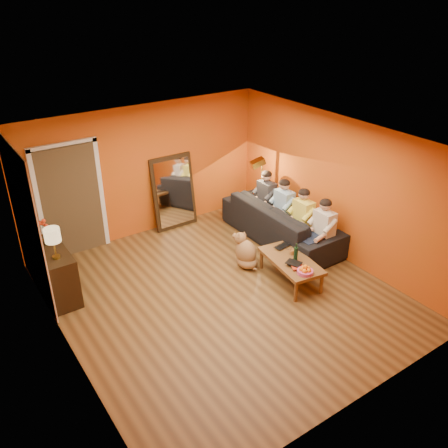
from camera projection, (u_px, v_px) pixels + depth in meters
room_shell at (210, 216)px, 7.50m from camera, size 5.00×5.50×2.60m
white_accent at (26, 224)px, 7.27m from camera, size 0.02×1.90×2.58m
doorway_recess at (69, 199)px, 8.67m from camera, size 1.06×0.30×2.10m
door_jamb_left at (39, 209)px, 8.30m from camera, size 0.08×0.06×2.20m
door_jamb_right at (101, 194)px, 8.87m from camera, size 0.08×0.06×2.20m
door_header at (62, 145)px, 8.09m from camera, size 1.22×0.06×0.08m
mirror_frame at (174, 192)px, 9.68m from camera, size 0.92×0.27×1.51m
mirror_glass at (174, 193)px, 9.65m from camera, size 0.78×0.21×1.35m
sideboard at (55, 272)px, 7.66m from camera, size 0.44×1.18×0.85m
table_lamp at (54, 244)px, 7.12m from camera, size 0.24×0.24×0.51m
sofa at (281, 222)px, 9.32m from camera, size 2.65×1.04×0.77m
coffee_table at (290, 270)px, 8.11m from camera, size 0.79×1.30×0.42m
floor_lamp at (261, 192)px, 9.80m from camera, size 0.35×0.31×1.44m
dog at (246, 250)px, 8.47m from camera, size 0.38×0.57×0.65m
person_far_left at (324, 230)px, 8.55m from camera, size 0.70×0.44×1.22m
person_mid_left at (303, 219)px, 8.95m from camera, size 0.70×0.44×1.22m
person_mid_right at (284, 208)px, 9.36m from camera, size 0.70×0.44×1.22m
person_far_right at (266, 199)px, 9.76m from camera, size 0.70×0.44×1.22m
fruit_bowl at (305, 269)px, 7.60m from camera, size 0.26×0.26×0.16m
wine_bottle at (296, 252)px, 7.93m from camera, size 0.07×0.07×0.31m
tumbler at (292, 252)px, 8.14m from camera, size 0.12×0.12×0.09m
laptop at (286, 247)px, 8.36m from camera, size 0.40×0.29×0.03m
book_lower at (291, 267)px, 7.78m from camera, size 0.17×0.22×0.02m
book_mid at (291, 266)px, 7.78m from camera, size 0.28×0.31×0.02m
book_upper at (291, 266)px, 7.75m from camera, size 0.27×0.30×0.02m
vase at (45, 238)px, 7.60m from camera, size 0.19×0.19×0.20m
flowers at (42, 224)px, 7.48m from camera, size 0.17×0.17×0.45m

